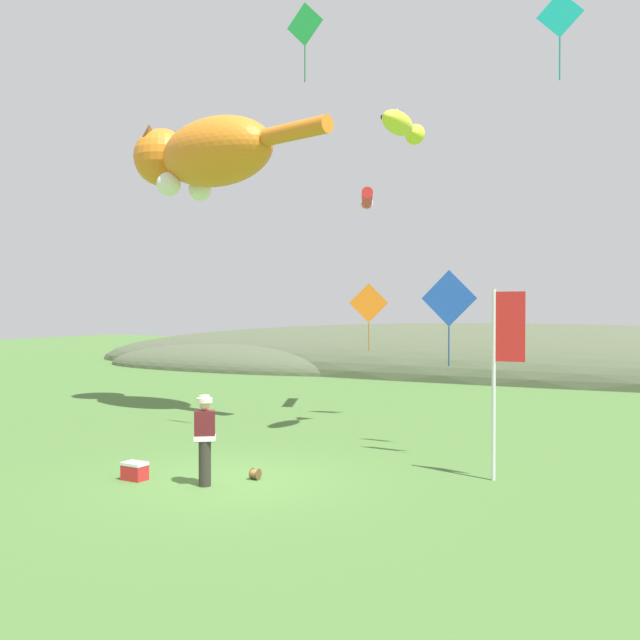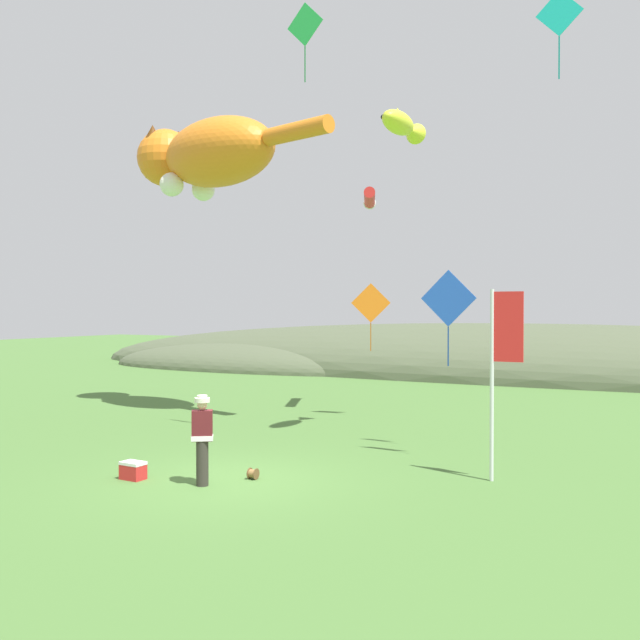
{
  "view_description": "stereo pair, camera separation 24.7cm",
  "coord_description": "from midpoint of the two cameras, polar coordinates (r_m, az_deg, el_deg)",
  "views": [
    {
      "loc": [
        8.07,
        -11.79,
        3.47
      ],
      "look_at": [
        0.0,
        4.0,
        3.18
      ],
      "focal_mm": 40.0,
      "sensor_mm": 36.0,
      "label": 1
    },
    {
      "loc": [
        8.29,
        -11.68,
        3.47
      ],
      "look_at": [
        0.0,
        4.0,
        3.18
      ],
      "focal_mm": 40.0,
      "sensor_mm": 36.0,
      "label": 2
    }
  ],
  "objects": [
    {
      "name": "kite_diamond_green",
      "position": [
        19.36,
        -1.62,
        22.52
      ],
      "size": [
        1.09,
        0.14,
        2.0
      ],
      "color": "green"
    },
    {
      "name": "kite_diamond_blue",
      "position": [
        16.46,
        9.86,
        1.67
      ],
      "size": [
        1.29,
        0.06,
        2.19
      ],
      "color": "blue"
    },
    {
      "name": "kite_diamond_orange",
      "position": [
        22.54,
        3.6,
        1.33
      ],
      "size": [
        1.16,
        0.47,
        2.15
      ],
      "color": "orange"
    },
    {
      "name": "festival_banner_pole",
      "position": [
        14.7,
        13.88,
        -2.79
      ],
      "size": [
        0.66,
        0.08,
        3.86
      ],
      "color": "silver",
      "rests_on": "ground"
    },
    {
      "name": "picnic_cooler",
      "position": [
        15.22,
        -15.07,
        -11.59
      ],
      "size": [
        0.5,
        0.35,
        0.36
      ],
      "color": "red",
      "rests_on": "ground"
    },
    {
      "name": "kite_diamond_teal",
      "position": [
        17.17,
        18.22,
        22.13
      ],
      "size": [
        0.98,
        0.05,
        1.88
      ],
      "color": "#19BFBF"
    },
    {
      "name": "kite_spool",
      "position": [
        14.84,
        -5.69,
        -12.15
      ],
      "size": [
        0.17,
        0.23,
        0.23
      ],
      "color": "olive",
      "rests_on": "ground"
    },
    {
      "name": "festival_attendant",
      "position": [
        14.27,
        -9.7,
        -9.24
      ],
      "size": [
        0.49,
        0.45,
        1.77
      ],
      "color": "#332D28",
      "rests_on": "ground"
    },
    {
      "name": "distant_hill_ridge",
      "position": [
        39.09,
        13.11,
        -4.19
      ],
      "size": [
        56.35,
        13.16,
        5.38
      ],
      "color": "#4C563D",
      "rests_on": "ground"
    },
    {
      "name": "kite_tube_streamer",
      "position": [
        23.99,
        3.49,
        9.7
      ],
      "size": [
        1.31,
        2.31,
        0.44
      ],
      "color": "red"
    },
    {
      "name": "ground_plane",
      "position": [
        14.72,
        -7.78,
        -12.71
      ],
      "size": [
        120.0,
        120.0,
        0.0
      ],
      "primitive_type": "plane",
      "color": "#477033"
    },
    {
      "name": "kite_giant_cat",
      "position": [
        24.48,
        -9.57,
        12.88
      ],
      "size": [
        8.47,
        3.49,
        2.62
      ],
      "color": "orange"
    },
    {
      "name": "kite_fish_windsock",
      "position": [
        19.27,
        6.12,
        15.26
      ],
      "size": [
        0.61,
        2.14,
        0.66
      ],
      "color": "yellow"
    }
  ]
}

